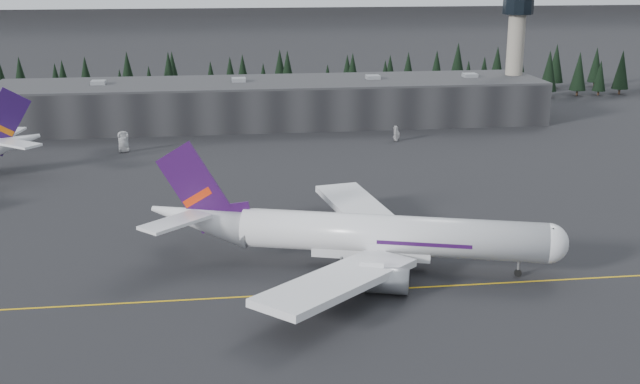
{
  "coord_description": "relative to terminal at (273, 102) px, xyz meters",
  "views": [
    {
      "loc": [
        -17.39,
        -110.15,
        47.47
      ],
      "look_at": [
        0.0,
        20.0,
        9.0
      ],
      "focal_mm": 45.0,
      "sensor_mm": 36.0,
      "label": 1
    }
  ],
  "objects": [
    {
      "name": "treeline",
      "position": [
        0.0,
        37.0,
        1.2
      ],
      "size": [
        360.0,
        20.0,
        15.0
      ],
      "primitive_type": "cube",
      "color": "black",
      "rests_on": "ground"
    },
    {
      "name": "taxiline",
      "position": [
        0.0,
        -127.0,
        -6.29
      ],
      "size": [
        400.0,
        0.4,
        0.02
      ],
      "primitive_type": "cube",
      "color": "gold",
      "rests_on": "ground"
    },
    {
      "name": "control_tower",
      "position": [
        75.0,
        3.0,
        17.11
      ],
      "size": [
        10.0,
        10.0,
        37.7
      ],
      "color": "gray",
      "rests_on": "ground"
    },
    {
      "name": "gse_vehicle_a",
      "position": [
        -40.51,
        -32.29,
        -5.54
      ],
      "size": [
        2.94,
        5.68,
        1.53
      ],
      "primitive_type": "imported",
      "rotation": [
        0.0,
        0.0,
        0.07
      ],
      "color": "silver",
      "rests_on": "ground"
    },
    {
      "name": "terminal",
      "position": [
        0.0,
        0.0,
        0.0
      ],
      "size": [
        160.0,
        30.0,
        12.6
      ],
      "color": "black",
      "rests_on": "ground"
    },
    {
      "name": "jet_main",
      "position": [
        3.86,
        -117.31,
        -0.76
      ],
      "size": [
        65.18,
        58.97,
        19.63
      ],
      "rotation": [
        0.0,
        0.0,
        -0.3
      ],
      "color": "silver",
      "rests_on": "ground"
    },
    {
      "name": "ground",
      "position": [
        0.0,
        -125.0,
        -6.3
      ],
      "size": [
        1400.0,
        1400.0,
        0.0
      ],
      "primitive_type": "plane",
      "color": "black",
      "rests_on": "ground"
    },
    {
      "name": "gse_vehicle_b",
      "position": [
        31.01,
        -28.85,
        -5.58
      ],
      "size": [
        4.46,
        2.44,
        1.44
      ],
      "primitive_type": "imported",
      "rotation": [
        0.0,
        0.0,
        -1.39
      ],
      "color": "#BCBCBE",
      "rests_on": "ground"
    }
  ]
}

